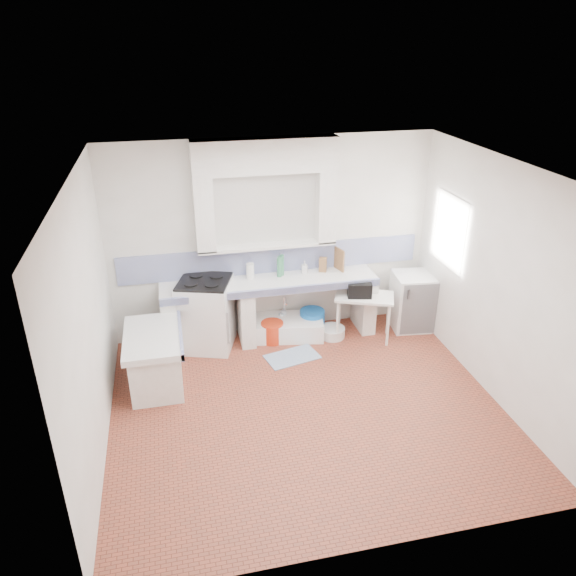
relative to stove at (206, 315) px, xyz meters
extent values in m
plane|color=brown|center=(1.00, -1.68, -0.49)|extent=(4.50, 4.50, 0.00)
plane|color=white|center=(1.00, -1.68, 2.31)|extent=(4.50, 4.50, 0.00)
plane|color=white|center=(1.00, 0.32, 0.91)|extent=(4.50, 0.00, 4.50)
plane|color=white|center=(1.00, -3.68, 0.91)|extent=(4.50, 0.00, 4.50)
plane|color=white|center=(-1.25, -1.68, 0.91)|extent=(0.00, 4.50, 4.50)
plane|color=white|center=(3.25, -1.68, 0.91)|extent=(0.00, 4.50, 4.50)
cube|color=white|center=(0.90, 0.20, 2.09)|extent=(1.90, 0.25, 0.45)
cube|color=#361E11|center=(3.43, -0.48, 1.11)|extent=(0.35, 0.86, 1.06)
cube|color=white|center=(3.28, -0.48, 1.49)|extent=(0.01, 0.84, 0.24)
cube|color=white|center=(0.90, 0.02, 0.37)|extent=(3.00, 0.60, 0.08)
cube|color=navy|center=(0.90, -0.26, 0.37)|extent=(3.00, 0.04, 0.10)
cube|color=white|center=(-0.50, 0.02, -0.08)|extent=(0.20, 0.55, 0.82)
cube|color=white|center=(0.55, 0.02, -0.08)|extent=(0.20, 0.55, 0.82)
cube|color=white|center=(2.30, 0.02, -0.08)|extent=(0.20, 0.55, 0.82)
cube|color=white|center=(-0.70, -0.78, 0.17)|extent=(0.70, 1.10, 0.08)
cube|color=white|center=(-0.70, -0.78, -0.18)|extent=(0.60, 1.00, 0.62)
cube|color=navy|center=(-0.37, -0.78, 0.17)|extent=(0.04, 1.10, 0.10)
cube|color=navy|center=(1.00, 0.31, 0.61)|extent=(4.27, 0.03, 0.40)
cube|color=white|center=(0.00, 0.00, 0.00)|extent=(0.86, 0.84, 0.97)
cube|color=white|center=(1.15, 0.02, -0.36)|extent=(1.09, 0.71, 0.24)
cube|color=white|center=(2.19, -0.27, -0.15)|extent=(0.91, 0.72, 0.04)
cube|color=white|center=(2.99, -0.11, -0.07)|extent=(0.60, 0.60, 0.84)
cylinder|color=red|center=(0.90, -0.09, -0.34)|extent=(0.35, 0.35, 0.30)
cylinder|color=#CE630F|center=(1.23, -0.01, -0.37)|extent=(0.25, 0.25, 0.23)
cylinder|color=blue|center=(1.53, 0.06, -0.32)|extent=(0.43, 0.43, 0.34)
cylinder|color=white|center=(1.77, -0.16, -0.41)|extent=(0.48, 0.48, 0.14)
cylinder|color=silver|center=(1.09, 0.15, -0.34)|extent=(0.10, 0.10, 0.29)
cylinder|color=silver|center=(1.12, 0.17, -0.33)|extent=(0.11, 0.11, 0.32)
cube|color=black|center=(2.11, -0.28, 0.29)|extent=(0.36, 0.26, 0.21)
cylinder|color=#357B51|center=(1.06, 0.13, 0.56)|extent=(0.08, 0.08, 0.29)
cylinder|color=#357B51|center=(1.10, 0.17, 0.56)|extent=(0.07, 0.07, 0.30)
cube|color=#93613B|center=(1.70, 0.17, 0.52)|extent=(0.13, 0.12, 0.21)
cube|color=#93613B|center=(1.94, 0.17, 0.58)|extent=(0.09, 0.23, 0.32)
cylinder|color=white|center=(0.65, 0.15, 0.52)|extent=(0.11, 0.11, 0.22)
imported|color=white|center=(1.43, 0.17, 0.50)|extent=(0.09, 0.09, 0.18)
cube|color=#375689|center=(1.08, -0.57, -0.48)|extent=(0.78, 0.56, 0.01)
camera|label=1|loc=(-0.36, -6.73, 3.56)|focal=34.17mm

